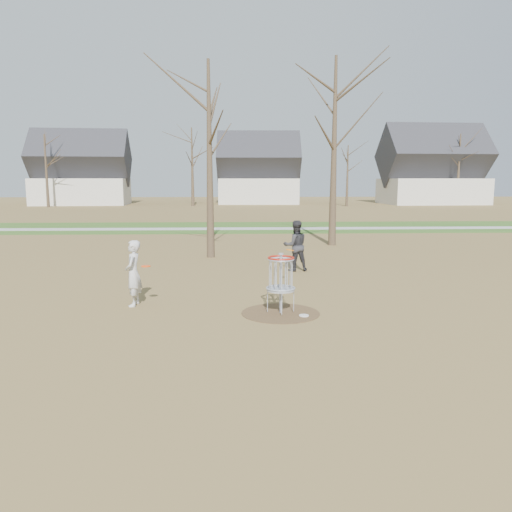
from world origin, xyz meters
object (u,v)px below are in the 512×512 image
Objects in this scene: player_standing at (133,273)px; player_throwing at (295,246)px; disc_grounded at (304,316)px; disc_golf_basket at (281,274)px.

player_throwing reaches higher than player_standing.
player_throwing is 5.74m from disc_grounded.
player_throwing is 5.46m from disc_golf_basket.
player_throwing reaches higher than disc_golf_basket.
disc_golf_basket is at bearing 149.87° from disc_grounded.
disc_golf_basket is (-0.98, -5.37, 0.07)m from player_throwing.
player_standing is 7.24× the size of disc_grounded.
disc_golf_basket is (3.48, -0.85, 0.12)m from player_standing.
player_standing reaches higher than disc_grounded.
player_standing is at bearing 164.02° from disc_grounded.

